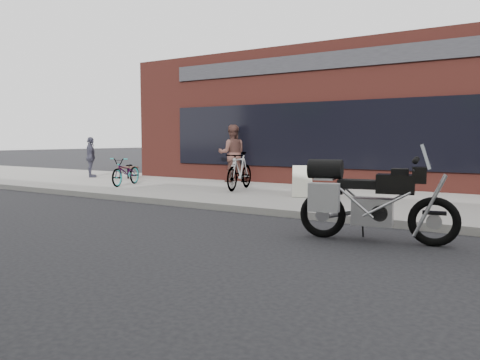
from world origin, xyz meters
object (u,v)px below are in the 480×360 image
Objects in this scene: sandwich_sign at (302,181)px; cafe_patron_right at (91,157)px; motorcycle at (365,199)px; bicycle_rear at (240,171)px; cafe_table at (128,168)px; cafe_patron_left at (232,153)px; bicycle_front at (126,171)px.

cafe_patron_right is (-9.16, 1.14, 0.36)m from sandwich_sign.
bicycle_rear is (-4.85, 4.01, 0.03)m from motorcycle.
cafe_patron_right is at bearing 164.36° from bicycle_rear.
sandwich_sign is at bearing -151.02° from cafe_patron_right.
bicycle_rear reaches higher than sandwich_sign.
sandwich_sign is at bearing -10.91° from cafe_table.
cafe_patron_left is (-1.50, 1.89, 0.42)m from bicycle_rear.
cafe_table is (-7.55, 1.46, 0.01)m from sandwich_sign.
motorcycle is 1.25× the size of cafe_patron_left.
motorcycle reaches higher than cafe_table.
cafe_patron_left is (2.13, 2.70, 0.52)m from bicycle_front.
cafe_patron_left reaches higher than cafe_patron_right.
motorcycle is 12.73m from cafe_patron_right.
cafe_table is (-10.24, 4.97, -0.11)m from motorcycle.
motorcycle is 3.15× the size of cafe_table.
bicycle_front is at bearing -177.67° from bicycle_rear.
sandwich_sign is (5.79, 0.32, -0.04)m from bicycle_front.
cafe_patron_right reaches higher than motorcycle.
motorcycle is 1.58× the size of cafe_patron_right.
cafe_patron_left reaches higher than bicycle_rear.
bicycle_rear is at bearing -4.84° from bicycle_front.
bicycle_front is 3.69m from cafe_patron_right.
sandwich_sign is (2.16, -0.49, -0.14)m from bicycle_rear.
motorcycle is 9.06m from bicycle_front.
bicycle_front is at bearing 16.18° from cafe_patron_left.
sandwich_sign is at bearing -23.09° from bicycle_rear.
cafe_patron_right reaches higher than cafe_table.
bicycle_front is at bearing -167.43° from cafe_patron_right.
bicycle_rear is 2.22m from sandwich_sign.
bicycle_front is 3.48m from cafe_patron_left.
bicycle_rear reaches higher than cafe_table.
bicycle_rear is 2.29× the size of sandwich_sign.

